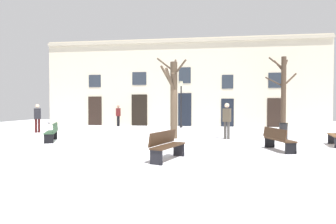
{
  "coord_description": "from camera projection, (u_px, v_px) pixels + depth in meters",
  "views": [
    {
      "loc": [
        2.21,
        -13.58,
        1.74
      ],
      "look_at": [
        0.0,
        1.98,
        1.35
      ],
      "focal_mm": 30.9,
      "sensor_mm": 36.0,
      "label": 1
    }
  ],
  "objects": [
    {
      "name": "litter_bin",
      "position": [
        283.0,
        131.0,
        14.48
      ],
      "size": [
        0.43,
        0.43,
        0.83
      ],
      "color": "black",
      "rests_on": "ground"
    },
    {
      "name": "tree_right_of_center",
      "position": [
        283.0,
        91.0,
        19.69
      ],
      "size": [
        2.15,
        0.88,
        5.05
      ],
      "color": "#423326",
      "rests_on": "ground"
    },
    {
      "name": "tree_center",
      "position": [
        173.0,
        96.0,
        14.86
      ],
      "size": [
        1.67,
        2.53,
        4.22
      ],
      "color": "#4C3D2D",
      "rests_on": "ground"
    },
    {
      "name": "person_strolling",
      "position": [
        118.0,
        114.0,
        23.3
      ],
      "size": [
        0.3,
        0.42,
        1.72
      ],
      "rotation": [
        0.0,
        0.0,
        1.33
      ],
      "color": "black",
      "rests_on": "ground"
    },
    {
      "name": "building_facade",
      "position": [
        182.0,
        82.0,
        23.7
      ],
      "size": [
        23.13,
        0.6,
        7.17
      ],
      "color": "beige",
      "rests_on": "ground"
    },
    {
      "name": "bench_back_to_back_right",
      "position": [
        52.0,
        132.0,
        13.78
      ],
      "size": [
        1.12,
        1.77,
        0.88
      ],
      "rotation": [
        0.0,
        0.0,
        5.12
      ],
      "color": "#2D4C33",
      "rests_on": "ground"
    },
    {
      "name": "person_by_shop_door",
      "position": [
        227.0,
        119.0,
        14.61
      ],
      "size": [
        0.44,
        0.36,
        1.83
      ],
      "rotation": [
        0.0,
        0.0,
        2.69
      ],
      "color": "#403D3A",
      "rests_on": "ground"
    },
    {
      "name": "bench_far_corner",
      "position": [
        278.0,
        139.0,
        10.95
      ],
      "size": [
        0.9,
        1.79,
        0.87
      ],
      "rotation": [
        0.0,
        0.0,
        1.83
      ],
      "color": "#3D2819",
      "rests_on": "ground"
    },
    {
      "name": "streetlamp",
      "position": [
        181.0,
        99.0,
        21.99
      ],
      "size": [
        0.3,
        0.3,
        3.59
      ],
      "color": "black",
      "rests_on": "ground"
    },
    {
      "name": "bench_back_to_back_left",
      "position": [
        167.0,
        145.0,
        9.12
      ],
      "size": [
        0.98,
        1.8,
        0.91
      ],
      "rotation": [
        0.0,
        0.0,
        1.26
      ],
      "color": "#3D2819",
      "rests_on": "ground"
    },
    {
      "name": "ground_plane",
      "position": [
        162.0,
        141.0,
        13.8
      ],
      "size": [
        37.0,
        37.0,
        0.0
      ],
      "primitive_type": "plane",
      "color": "white"
    },
    {
      "name": "person_near_bench",
      "position": [
        37.0,
        117.0,
        18.07
      ],
      "size": [
        0.43,
        0.41,
        1.78
      ],
      "rotation": [
        0.0,
        0.0,
        3.82
      ],
      "color": "#350F0F",
      "rests_on": "ground"
    }
  ]
}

